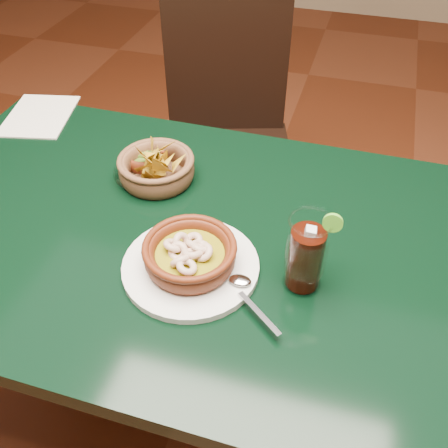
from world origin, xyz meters
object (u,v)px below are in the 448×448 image
(dining_table, at_px, (167,258))
(dining_chair, at_px, (227,138))
(chip_basket, at_px, (157,168))
(shrimp_plate, at_px, (190,257))
(cola_drink, at_px, (306,254))

(dining_table, relative_size, dining_chair, 1.28)
(dining_table, bearing_deg, chip_basket, 116.07)
(dining_chair, xyz_separation_m, shrimp_plate, (0.16, -0.81, 0.27))
(chip_basket, xyz_separation_m, cola_drink, (0.38, -0.22, 0.04))
(shrimp_plate, bearing_deg, dining_table, 134.84)
(shrimp_plate, bearing_deg, dining_chair, 101.50)
(shrimp_plate, distance_m, cola_drink, 0.22)
(dining_chair, distance_m, shrimp_plate, 0.86)
(dining_chair, bearing_deg, dining_table, -84.62)
(dining_chair, distance_m, chip_basket, 0.62)
(dining_table, height_order, chip_basket, chip_basket)
(shrimp_plate, bearing_deg, cola_drink, 7.05)
(dining_chair, relative_size, chip_basket, 4.52)
(chip_basket, bearing_deg, shrimp_plate, -55.31)
(dining_table, height_order, dining_chair, dining_chair)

